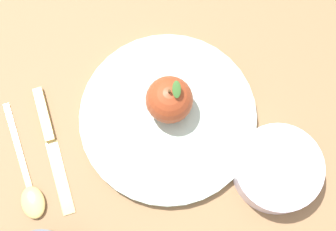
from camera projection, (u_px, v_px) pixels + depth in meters
ground_plane at (150, 113)px, 0.75m from camera, size 2.40×2.40×0.00m
dinner_plate at (168, 117)px, 0.74m from camera, size 0.27×0.27×0.02m
apple at (169, 98)px, 0.70m from camera, size 0.07×0.07×0.08m
side_bowl at (278, 169)px, 0.70m from camera, size 0.13×0.13×0.04m
knife at (50, 138)px, 0.74m from camera, size 0.04×0.20×0.01m
spoon at (29, 188)px, 0.72m from camera, size 0.05×0.18×0.01m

